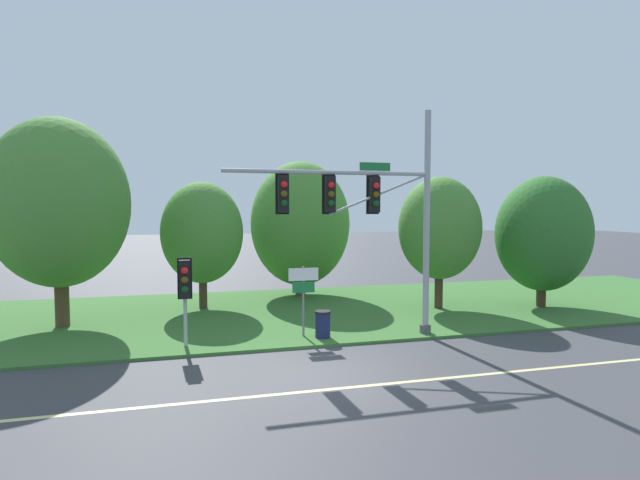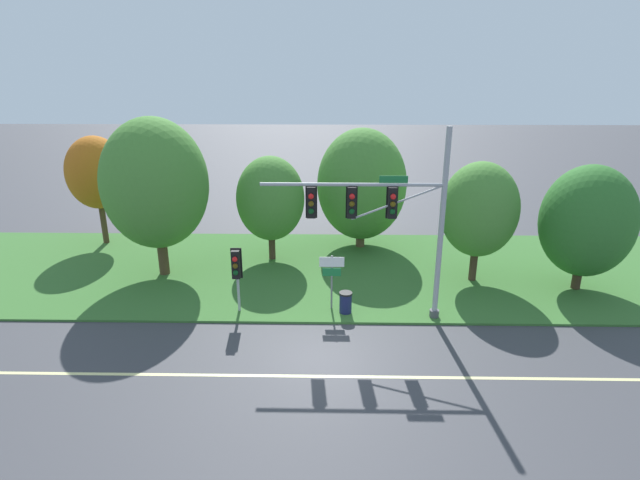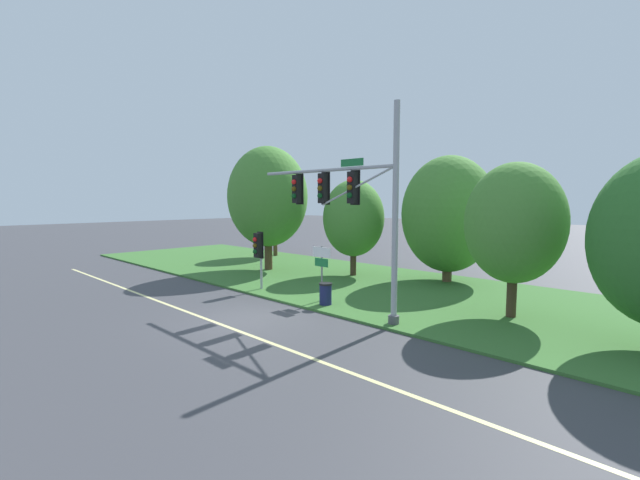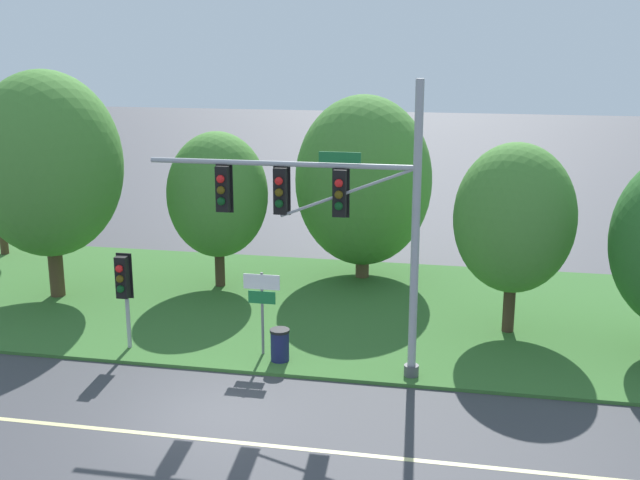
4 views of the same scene
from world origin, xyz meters
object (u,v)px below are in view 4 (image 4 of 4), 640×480
pedestrian_signal_near_kerb (123,282)px  trash_bin (280,345)px  tree_left_of_mast (47,165)px  tree_behind_signpost (218,195)px  tree_mid_verge (363,181)px  traffic_signal_mast (334,210)px  route_sign_post (262,298)px  tree_tall_centre (514,218)px

pedestrian_signal_near_kerb → trash_bin: pedestrian_signal_near_kerb is taller
tree_left_of_mast → tree_behind_signpost: tree_left_of_mast is taller
tree_mid_verge → trash_bin: bearing=-97.5°
pedestrian_signal_near_kerb → tree_mid_verge: size_ratio=0.42×
traffic_signal_mast → route_sign_post: size_ratio=3.23×
tree_behind_signpost → tree_left_of_mast: bearing=-157.1°
pedestrian_signal_near_kerb → tree_behind_signpost: bearing=83.4°
pedestrian_signal_near_kerb → tree_tall_centre: tree_tall_centre is taller
pedestrian_signal_near_kerb → trash_bin: bearing=1.0°
traffic_signal_mast → tree_left_of_mast: traffic_signal_mast is taller
traffic_signal_mast → pedestrian_signal_near_kerb: bearing=177.7°
tree_left_of_mast → tree_mid_verge: 11.15m
tree_left_of_mast → tree_tall_centre: size_ratio=1.34×
tree_left_of_mast → tree_behind_signpost: (5.27, 2.22, -1.28)m
pedestrian_signal_near_kerb → tree_left_of_mast: tree_left_of_mast is taller
traffic_signal_mast → trash_bin: bearing=168.5°
trash_bin → pedestrian_signal_near_kerb: bearing=-179.0°
route_sign_post → tree_tall_centre: size_ratio=0.42×
route_sign_post → tree_mid_verge: (1.71, 8.11, 2.01)m
route_sign_post → traffic_signal_mast: bearing=-17.6°
traffic_signal_mast → route_sign_post: 3.63m
tree_mid_verge → tree_behind_signpost: bearing=-156.8°
route_sign_post → trash_bin: route_sign_post is taller
tree_left_of_mast → tree_behind_signpost: size_ratio=1.39×
tree_behind_signpost → trash_bin: 7.98m
pedestrian_signal_near_kerb → tree_behind_signpost: size_ratio=0.51×
pedestrian_signal_near_kerb → tree_tall_centre: 11.69m
route_sign_post → tree_tall_centre: bearing=25.1°
tree_behind_signpost → traffic_signal_mast: bearing=-50.9°
pedestrian_signal_near_kerb → route_sign_post: pedestrian_signal_near_kerb is taller
route_sign_post → tree_left_of_mast: tree_left_of_mast is taller
tree_tall_centre → trash_bin: bearing=-150.3°
pedestrian_signal_near_kerb → tree_tall_centre: bearing=18.7°
route_sign_post → tree_behind_signpost: size_ratio=0.43×
traffic_signal_mast → pedestrian_signal_near_kerb: 6.64m
trash_bin → route_sign_post: bearing=148.4°
pedestrian_signal_near_kerb → tree_behind_signpost: (0.75, 6.43, 1.32)m
pedestrian_signal_near_kerb → trash_bin: size_ratio=3.11×
tree_behind_signpost → tree_tall_centre: size_ratio=0.96×
pedestrian_signal_near_kerb → tree_left_of_mast: (-4.52, 4.21, 2.60)m
pedestrian_signal_near_kerb → tree_tall_centre: size_ratio=0.49×
route_sign_post → tree_behind_signpost: 7.02m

